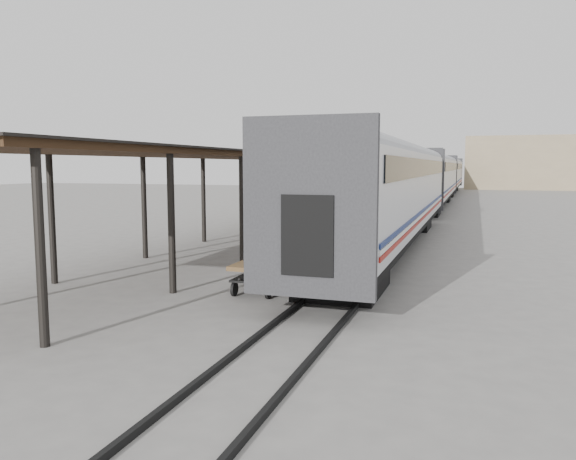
# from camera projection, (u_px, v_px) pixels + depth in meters

# --- Properties ---
(ground) EXTENTS (160.00, 160.00, 0.00)m
(ground) POSITION_uv_depth(u_px,v_px,m) (245.00, 282.00, 17.33)
(ground) COLOR slate
(ground) RESTS_ON ground
(train) EXTENTS (3.45, 76.01, 4.01)m
(train) POSITION_uv_depth(u_px,v_px,m) (433.00, 176.00, 47.86)
(train) COLOR silver
(train) RESTS_ON ground
(canopy) EXTENTS (4.90, 64.30, 4.15)m
(canopy) POSITION_uv_depth(u_px,v_px,m) (330.00, 160.00, 40.56)
(canopy) COLOR #422B19
(canopy) RESTS_ON ground
(rails) EXTENTS (1.54, 150.00, 0.12)m
(rails) POSITION_uv_depth(u_px,v_px,m) (432.00, 207.00, 48.35)
(rails) COLOR black
(rails) RESTS_ON ground
(building_far) EXTENTS (18.00, 10.00, 8.00)m
(building_far) POSITION_uv_depth(u_px,v_px,m) (527.00, 163.00, 85.97)
(building_far) COLOR tan
(building_far) RESTS_ON ground
(building_left) EXTENTS (12.00, 8.00, 6.00)m
(building_left) POSITION_uv_depth(u_px,v_px,m) (375.00, 169.00, 97.40)
(building_left) COLOR tan
(building_left) RESTS_ON ground
(baggage_cart) EXTENTS (1.26, 2.40, 0.86)m
(baggage_cart) POSITION_uv_depth(u_px,v_px,m) (263.00, 268.00, 16.13)
(baggage_cart) COLOR brown
(baggage_cart) RESTS_ON ground
(suitcase_stack) EXTENTS (1.17, 1.05, 0.60)m
(suitcase_stack) POSITION_uv_depth(u_px,v_px,m) (263.00, 251.00, 16.45)
(suitcase_stack) COLOR #343436
(suitcase_stack) RESTS_ON baggage_cart
(luggage_tug) EXTENTS (1.11, 1.49, 1.18)m
(luggage_tug) POSITION_uv_depth(u_px,v_px,m) (330.00, 214.00, 35.28)
(luggage_tug) COLOR #9C1E0E
(luggage_tug) RESTS_ON ground
(porter) EXTENTS (0.59, 0.67, 1.55)m
(porter) POSITION_uv_depth(u_px,v_px,m) (263.00, 237.00, 15.32)
(porter) COLOR navy
(porter) RESTS_ON baggage_cart
(pedestrian) EXTENTS (1.18, 0.72, 1.89)m
(pedestrian) POSITION_uv_depth(u_px,v_px,m) (292.00, 213.00, 31.36)
(pedestrian) COLOR black
(pedestrian) RESTS_ON ground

